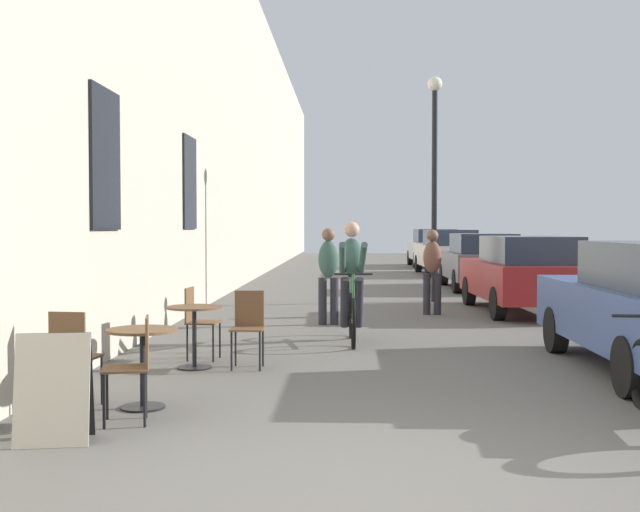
{
  "coord_description": "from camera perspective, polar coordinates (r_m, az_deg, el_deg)",
  "views": [
    {
      "loc": [
        -0.27,
        -4.85,
        1.64
      ],
      "look_at": [
        -0.98,
        15.36,
        0.89
      ],
      "focal_mm": 44.33,
      "sensor_mm": 36.0,
      "label": 1
    }
  ],
  "objects": [
    {
      "name": "sandwich_board_sign",
      "position": [
        6.4,
        -18.63,
        -9.0
      ],
      "size": [
        0.61,
        0.46,
        0.84
      ],
      "color": "black",
      "rests_on": "ground_plane"
    },
    {
      "name": "cafe_chair_mid_toward_wall",
      "position": [
        9.87,
        -8.82,
        -4.43
      ],
      "size": [
        0.41,
        0.41,
        0.89
      ],
      "color": "black",
      "rests_on": "ground_plane"
    },
    {
      "name": "pedestrian_near",
      "position": [
        13.2,
        0.61,
        -1.04
      ],
      "size": [
        0.37,
        0.29,
        1.62
      ],
      "color": "#26262D",
      "rests_on": "ground_plane"
    },
    {
      "name": "cafe_chair_near_toward_wall",
      "position": [
        7.45,
        -17.41,
        -6.64
      ],
      "size": [
        0.43,
        0.43,
        0.89
      ],
      "color": "black",
      "rests_on": "ground_plane"
    },
    {
      "name": "parked_car_second",
      "position": [
        15.54,
        14.53,
        -1.19
      ],
      "size": [
        1.85,
        4.17,
        1.46
      ],
      "color": "maroon",
      "rests_on": "ground_plane"
    },
    {
      "name": "street_lamp",
      "position": [
        17.49,
        8.27,
        6.92
      ],
      "size": [
        0.32,
        0.32,
        4.9
      ],
      "color": "black",
      "rests_on": "ground_plane"
    },
    {
      "name": "parked_car_third",
      "position": [
        21.07,
        11.5,
        -0.32
      ],
      "size": [
        1.75,
        4.12,
        1.46
      ],
      "color": "#595960",
      "rests_on": "ground_plane"
    },
    {
      "name": "cafe_chair_mid_toward_street",
      "position": [
        9.25,
        -5.2,
        -4.85
      ],
      "size": [
        0.38,
        0.38,
        0.89
      ],
      "color": "black",
      "rests_on": "ground_plane"
    },
    {
      "name": "ground_plane",
      "position": [
        5.13,
        5.16,
        -16.51
      ],
      "size": [
        88.0,
        88.0,
        0.0
      ],
      "primitive_type": "plane",
      "color": "#5B5954"
    },
    {
      "name": "cafe_table_near",
      "position": [
        7.34,
        -12.69,
        -6.69
      ],
      "size": [
        0.64,
        0.64,
        0.72
      ],
      "color": "black",
      "rests_on": "ground_plane"
    },
    {
      "name": "cafe_chair_near_toward_street",
      "position": [
        6.81,
        -13.24,
        -7.42
      ],
      "size": [
        0.45,
        0.45,
        0.89
      ],
      "color": "black",
      "rests_on": "ground_plane"
    },
    {
      "name": "parked_car_fourth",
      "position": [
        27.34,
        9.19,
        0.33
      ],
      "size": [
        1.94,
        4.38,
        1.54
      ],
      "color": "beige",
      "rests_on": "ground_plane"
    },
    {
      "name": "cyclist_on_bicycle",
      "position": [
        11.27,
        2.32,
        -2.1
      ],
      "size": [
        0.52,
        1.76,
        1.74
      ],
      "color": "black",
      "rests_on": "ground_plane"
    },
    {
      "name": "cafe_table_mid",
      "position": [
        9.27,
        -9.06,
        -4.83
      ],
      "size": [
        0.64,
        0.64,
        0.72
      ],
      "color": "black",
      "rests_on": "ground_plane"
    },
    {
      "name": "building_facade_left",
      "position": [
        19.33,
        -7.6,
        10.7
      ],
      "size": [
        0.54,
        68.0,
        9.06
      ],
      "color": "#B7AD99",
      "rests_on": "ground_plane"
    },
    {
      "name": "pedestrian_mid",
      "position": [
        14.84,
        8.11,
        -0.79
      ],
      "size": [
        0.35,
        0.26,
        1.59
      ],
      "color": "#26262D",
      "rests_on": "ground_plane"
    },
    {
      "name": "parked_car_fifth",
      "position": [
        32.77,
        8.17,
        0.63
      ],
      "size": [
        1.86,
        4.36,
        1.55
      ],
      "color": "#B7B7BC",
      "rests_on": "ground_plane"
    }
  ]
}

